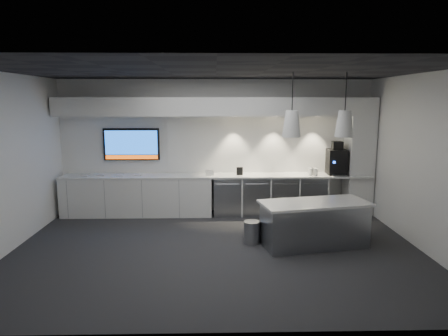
{
  "coord_description": "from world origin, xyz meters",
  "views": [
    {
      "loc": [
        -0.03,
        -6.54,
        2.55
      ],
      "look_at": [
        0.15,
        1.1,
        1.24
      ],
      "focal_mm": 32.0,
      "sensor_mm": 36.0,
      "label": 1
    }
  ],
  "objects_px": {
    "bin": "(252,232)",
    "coffee_machine": "(337,161)",
    "island": "(314,224)",
    "wall_tv": "(132,144)"
  },
  "relations": [
    {
      "from": "bin",
      "to": "coffee_machine",
      "type": "relative_size",
      "value": 0.55
    },
    {
      "from": "coffee_machine",
      "to": "island",
      "type": "bearing_deg",
      "value": -111.86
    },
    {
      "from": "wall_tv",
      "to": "coffee_machine",
      "type": "distance_m",
      "value": 4.62
    },
    {
      "from": "coffee_machine",
      "to": "wall_tv",
      "type": "bearing_deg",
      "value": -179.29
    },
    {
      "from": "island",
      "to": "coffee_machine",
      "type": "bearing_deg",
      "value": 52.85
    },
    {
      "from": "wall_tv",
      "to": "island",
      "type": "bearing_deg",
      "value": -32.49
    },
    {
      "from": "island",
      "to": "bin",
      "type": "height_order",
      "value": "island"
    },
    {
      "from": "wall_tv",
      "to": "coffee_machine",
      "type": "bearing_deg",
      "value": -3.07
    },
    {
      "from": "bin",
      "to": "coffee_machine",
      "type": "distance_m",
      "value": 2.99
    },
    {
      "from": "wall_tv",
      "to": "bin",
      "type": "relative_size",
      "value": 3.07
    }
  ]
}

